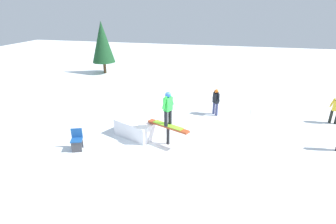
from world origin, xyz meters
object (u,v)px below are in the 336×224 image
main_rider_on_rail (168,109)px  folding_chair (77,140)px  loose_snowboard_white (253,114)px  rail_feature (168,129)px  pine_tree_near (102,42)px  bystander_black (216,101)px  bystander_yellow (336,108)px

main_rider_on_rail → folding_chair: bearing=-136.4°
main_rider_on_rail → loose_snowboard_white: size_ratio=1.15×
rail_feature → pine_tree_near: bearing=150.8°
main_rider_on_rail → loose_snowboard_white: (3.74, 4.30, -1.59)m
bystander_black → bystander_yellow: 5.79m
rail_feature → folding_chair: size_ratio=2.19×
bystander_yellow → main_rider_on_rail: bearing=-131.4°
bystander_black → loose_snowboard_white: size_ratio=1.12×
main_rider_on_rail → bystander_black: (1.72, 3.71, -0.80)m
bystander_black → pine_tree_near: size_ratio=0.33×
main_rider_on_rail → bystander_black: bearing=88.4°
rail_feature → main_rider_on_rail: main_rider_on_rail is taller
main_rider_on_rail → folding_chair: main_rider_on_rail is taller
rail_feature → loose_snowboard_white: rail_feature is taller
bystander_black → pine_tree_near: 12.43m
bystander_black → pine_tree_near: pine_tree_near is taller
main_rider_on_rail → pine_tree_near: pine_tree_near is taller
main_rider_on_rail → bystander_yellow: main_rider_on_rail is taller
main_rider_on_rail → rail_feature: bearing=0.0°
pine_tree_near → rail_feature: bearing=-53.2°
pine_tree_near → folding_chair: bearing=-68.9°
rail_feature → main_rider_on_rail: bearing=0.0°
bystander_black → loose_snowboard_white: bystander_black is taller
main_rider_on_rail → folding_chair: (-3.47, -1.29, -1.18)m
bystander_yellow → loose_snowboard_white: size_ratio=1.11×
main_rider_on_rail → bystander_yellow: (7.51, 3.94, -0.81)m
main_rider_on_rail → pine_tree_near: size_ratio=0.34×
folding_chair → pine_tree_near: pine_tree_near is taller
loose_snowboard_white → folding_chair: (-7.21, -5.59, 0.40)m
rail_feature → main_rider_on_rail: (0.00, 0.00, 0.88)m
folding_chair → loose_snowboard_white: bearing=16.4°
bystander_yellow → pine_tree_near: size_ratio=0.33×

